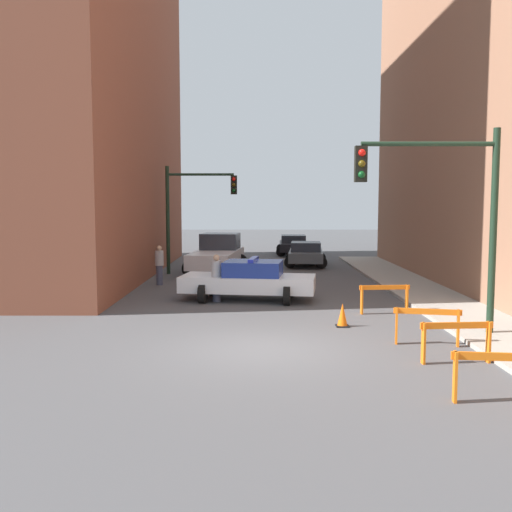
# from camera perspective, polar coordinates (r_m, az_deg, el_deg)

# --- Properties ---
(ground_plane) EXTENTS (120.00, 120.00, 0.00)m
(ground_plane) POSITION_cam_1_polar(r_m,az_deg,el_deg) (13.66, 0.35, -9.29)
(ground_plane) COLOR #4C4C4F
(traffic_light_near) EXTENTS (3.64, 0.35, 5.20)m
(traffic_light_near) POSITION_cam_1_polar(r_m,az_deg,el_deg) (15.26, 18.45, 5.37)
(traffic_light_near) COLOR black
(traffic_light_near) RESTS_ON sidewalk_right
(traffic_light_far) EXTENTS (3.44, 0.35, 5.20)m
(traffic_light_far) POSITION_cam_1_polar(r_m,az_deg,el_deg) (27.72, -6.82, 5.20)
(traffic_light_far) COLOR black
(traffic_light_far) RESTS_ON ground_plane
(police_car) EXTENTS (4.91, 2.77, 1.52)m
(police_car) POSITION_cam_1_polar(r_m,az_deg,el_deg) (20.20, -0.90, -2.41)
(police_car) COLOR white
(police_car) RESTS_ON ground_plane
(white_truck) EXTENTS (3.03, 5.59, 1.90)m
(white_truck) POSITION_cam_1_polar(r_m,az_deg,el_deg) (28.28, -4.11, 0.18)
(white_truck) COLOR silver
(white_truck) RESTS_ON ground_plane
(parked_car_near) EXTENTS (2.53, 4.45, 1.31)m
(parked_car_near) POSITION_cam_1_polar(r_m,az_deg,el_deg) (31.41, 4.78, 0.26)
(parked_car_near) COLOR #474C51
(parked_car_near) RESTS_ON ground_plane
(parked_car_mid) EXTENTS (2.40, 4.38, 1.31)m
(parked_car_mid) POSITION_cam_1_polar(r_m,az_deg,el_deg) (38.01, 3.52, 1.15)
(parked_car_mid) COLOR black
(parked_car_mid) RESTS_ON ground_plane
(pedestrian_crossing) EXTENTS (0.47, 0.47, 1.66)m
(pedestrian_crossing) POSITION_cam_1_polar(r_m,az_deg,el_deg) (19.92, -4.21, -2.14)
(pedestrian_crossing) COLOR #474C66
(pedestrian_crossing) RESTS_ON ground_plane
(pedestrian_corner) EXTENTS (0.44, 0.44, 1.66)m
(pedestrian_corner) POSITION_cam_1_polar(r_m,az_deg,el_deg) (24.29, -9.87, -0.85)
(pedestrian_corner) COLOR #474C66
(pedestrian_corner) RESTS_ON ground_plane
(barrier_front) EXTENTS (1.60, 0.32, 0.90)m
(barrier_front) POSITION_cam_1_polar(r_m,az_deg,el_deg) (10.78, 22.88, -10.33)
(barrier_front) COLOR orange
(barrier_front) RESTS_ON ground_plane
(barrier_mid) EXTENTS (1.60, 0.27, 0.90)m
(barrier_mid) POSITION_cam_1_polar(r_m,az_deg,el_deg) (13.08, 19.18, -7.47)
(barrier_mid) COLOR orange
(barrier_mid) RESTS_ON ground_plane
(barrier_back) EXTENTS (1.58, 0.44, 0.90)m
(barrier_back) POSITION_cam_1_polar(r_m,az_deg,el_deg) (14.47, 16.52, -6.17)
(barrier_back) COLOR orange
(barrier_back) RESTS_ON ground_plane
(barrier_corner) EXTENTS (1.60, 0.30, 0.90)m
(barrier_corner) POSITION_cam_1_polar(r_m,az_deg,el_deg) (18.20, 12.50, -3.74)
(barrier_corner) COLOR orange
(barrier_corner) RESTS_ON ground_plane
(traffic_cone) EXTENTS (0.36, 0.36, 0.66)m
(traffic_cone) POSITION_cam_1_polar(r_m,az_deg,el_deg) (16.17, 8.41, -5.88)
(traffic_cone) COLOR black
(traffic_cone) RESTS_ON ground_plane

